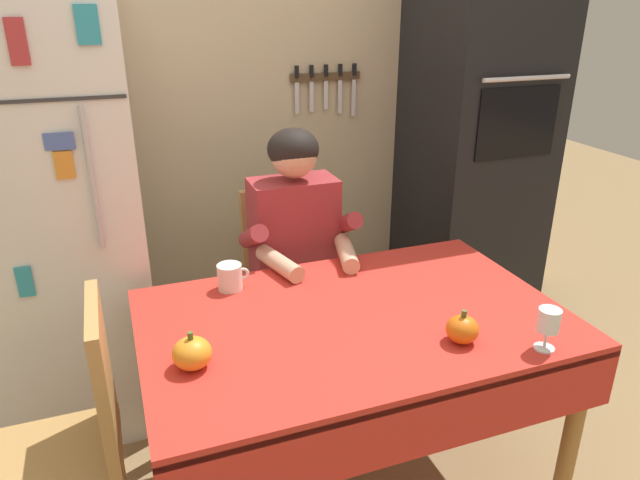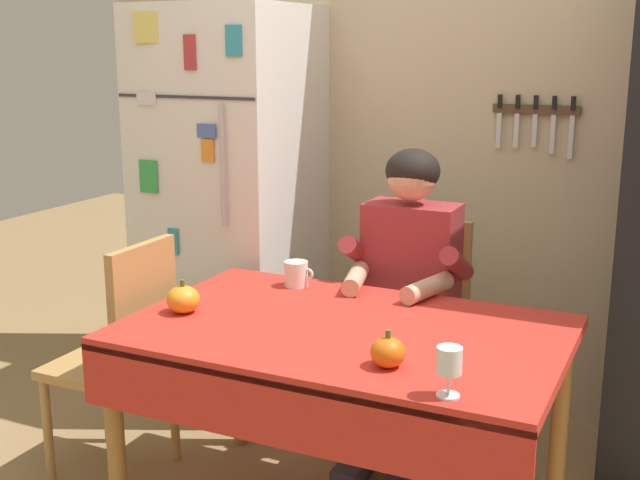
% 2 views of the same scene
% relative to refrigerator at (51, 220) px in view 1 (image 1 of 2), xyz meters
% --- Properties ---
extents(back_wall_assembly, '(3.70, 0.13, 2.60)m').
position_rel_refrigerator_xyz_m(back_wall_assembly, '(1.00, 0.39, 0.40)').
color(back_wall_assembly, '#BCAD89').
rests_on(back_wall_assembly, ground).
extents(refrigerator, '(0.68, 0.71, 1.80)m').
position_rel_refrigerator_xyz_m(refrigerator, '(0.00, 0.00, 0.00)').
color(refrigerator, white).
rests_on(refrigerator, ground).
extents(wall_oven, '(0.60, 0.64, 2.10)m').
position_rel_refrigerator_xyz_m(wall_oven, '(2.00, 0.04, 0.15)').
color(wall_oven, black).
rests_on(wall_oven, ground).
extents(dining_table, '(1.40, 0.90, 0.74)m').
position_rel_refrigerator_xyz_m(dining_table, '(0.95, -0.88, -0.24)').
color(dining_table, '#9E6B33').
rests_on(dining_table, ground).
extents(chair_behind_person, '(0.40, 0.40, 0.93)m').
position_rel_refrigerator_xyz_m(chair_behind_person, '(0.95, -0.09, -0.39)').
color(chair_behind_person, tan).
rests_on(chair_behind_person, ground).
extents(seated_person, '(0.47, 0.55, 1.25)m').
position_rel_refrigerator_xyz_m(seated_person, '(0.95, -0.28, -0.16)').
color(seated_person, '#38384C').
rests_on(seated_person, ground).
extents(chair_left_side, '(0.40, 0.40, 0.93)m').
position_rel_refrigerator_xyz_m(chair_left_side, '(0.05, -0.87, -0.39)').
color(chair_left_side, tan).
rests_on(chair_left_side, ground).
extents(coffee_mug, '(0.12, 0.09, 0.10)m').
position_rel_refrigerator_xyz_m(coffee_mug, '(0.61, -0.53, -0.11)').
color(coffee_mug, white).
rests_on(coffee_mug, dining_table).
extents(wine_glass, '(0.07, 0.07, 0.14)m').
position_rel_refrigerator_xyz_m(wine_glass, '(1.41, -1.24, -0.07)').
color(wine_glass, white).
rests_on(wine_glass, dining_table).
extents(pumpkin_large, '(0.10, 0.10, 0.11)m').
position_rel_refrigerator_xyz_m(pumpkin_large, '(1.20, -1.12, -0.12)').
color(pumpkin_large, orange).
rests_on(pumpkin_large, dining_table).
extents(pumpkin_medium, '(0.11, 0.11, 0.12)m').
position_rel_refrigerator_xyz_m(pumpkin_medium, '(0.40, -0.97, -0.11)').
color(pumpkin_medium, orange).
rests_on(pumpkin_medium, dining_table).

